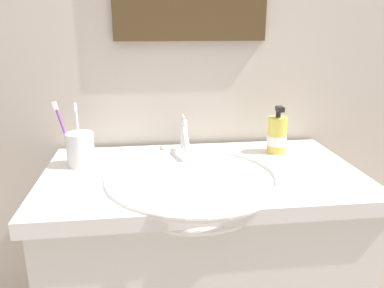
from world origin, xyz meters
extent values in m
cube|color=beige|center=(0.00, 0.30, 1.20)|extent=(2.12, 0.04, 2.40)
cube|color=white|center=(0.00, 0.00, 0.85)|extent=(0.92, 0.53, 0.04)
ellipsoid|color=white|center=(-0.03, -0.05, 0.82)|extent=(0.43, 0.43, 0.10)
torus|color=white|center=(-0.03, -0.05, 0.87)|extent=(0.49, 0.49, 0.02)
cylinder|color=#595B60|center=(-0.03, -0.05, 0.78)|extent=(0.03, 0.03, 0.01)
cylinder|color=silver|center=(-0.03, 0.20, 0.92)|extent=(0.02, 0.02, 0.10)
cylinder|color=silver|center=(-0.03, 0.14, 0.93)|extent=(0.02, 0.13, 0.06)
cylinder|color=silver|center=(-0.03, 0.22, 0.98)|extent=(0.01, 0.05, 0.01)
cylinder|color=white|center=(-0.36, 0.09, 0.92)|extent=(0.08, 0.08, 0.10)
cylinder|color=white|center=(-0.36, 0.11, 0.96)|extent=(0.01, 0.03, 0.17)
cube|color=white|center=(-0.37, 0.12, 1.05)|extent=(0.01, 0.02, 0.03)
cylinder|color=purple|center=(-0.40, 0.09, 0.97)|extent=(0.05, 0.01, 0.18)
cube|color=white|center=(-0.42, 0.09, 1.06)|extent=(0.02, 0.01, 0.03)
cylinder|color=#DBCC4C|center=(0.27, 0.14, 0.93)|extent=(0.06, 0.06, 0.12)
cylinder|color=black|center=(0.27, 0.14, 1.00)|extent=(0.02, 0.02, 0.02)
cube|color=black|center=(0.27, 0.13, 1.02)|extent=(0.02, 0.04, 0.02)
cylinder|color=white|center=(0.27, 0.14, 0.91)|extent=(0.07, 0.07, 0.03)
camera|label=1|loc=(-0.16, -1.03, 1.28)|focal=35.57mm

